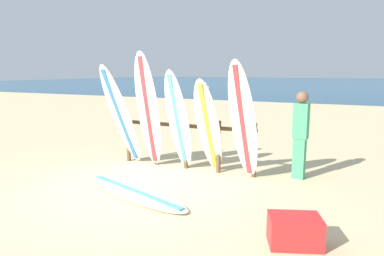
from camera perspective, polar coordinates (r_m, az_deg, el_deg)
ground_plane at (r=6.18m, az=-10.81°, el=-10.06°), size 120.00×120.00×0.00m
ocean_water at (r=62.84m, az=21.84°, el=6.95°), size 120.00×80.00×0.01m
surfboard_rack at (r=7.23m, az=-1.00°, el=-1.70°), size 3.02×0.09×1.06m
surfboard_leaning_far_left at (r=7.47m, az=-11.64°, el=1.94°), size 0.66×1.11×2.19m
surfboard_leaning_left at (r=7.20m, az=-7.24°, el=2.78°), size 0.52×0.69×2.44m
surfboard_leaning_center_left at (r=6.95m, az=-2.27°, el=1.12°), size 0.57×0.74×2.08m
surfboard_leaning_center at (r=6.65m, az=2.75°, el=0.07°), size 0.48×0.99×1.93m
surfboard_leaning_center_right at (r=6.33m, az=8.46°, el=1.00°), size 0.64×0.89×2.26m
surfboard_lying_on_sand at (r=5.94m, az=-9.42°, el=-10.50°), size 2.51×1.36×0.08m
beachgoer_standing at (r=6.81m, az=17.51°, el=-0.50°), size 0.29×0.23×1.68m
small_boat_offshore at (r=38.94m, az=1.79°, el=6.84°), size 1.95×2.21×0.71m
cooler_box at (r=4.42m, az=16.61°, el=-15.98°), size 0.70×0.58×0.36m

